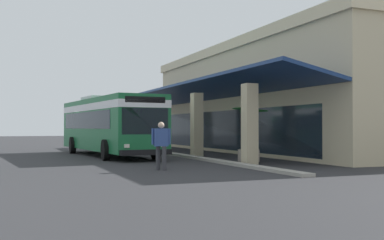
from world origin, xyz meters
name	(u,v)px	position (x,y,z in m)	size (l,w,h in m)	color
ground	(216,151)	(0.00, 8.00, 0.00)	(120.00, 120.00, 0.00)	#2D2D30
curb_strip	(165,153)	(1.98, 3.81, 0.06)	(28.55, 0.50, 0.12)	#9E998E
plaza_building	(302,100)	(1.98, 13.44, 3.42)	(24.09, 15.27, 6.84)	#C6B793
transit_bus	(108,122)	(2.62, 0.28, 1.85)	(11.40, 3.64, 3.34)	#196638
pedestrian	(161,143)	(12.14, 0.28, 1.01)	(0.46, 0.68, 1.77)	#38383D
potted_palm	(249,147)	(9.56, 5.31, 0.66)	(1.47, 1.79, 2.50)	gray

